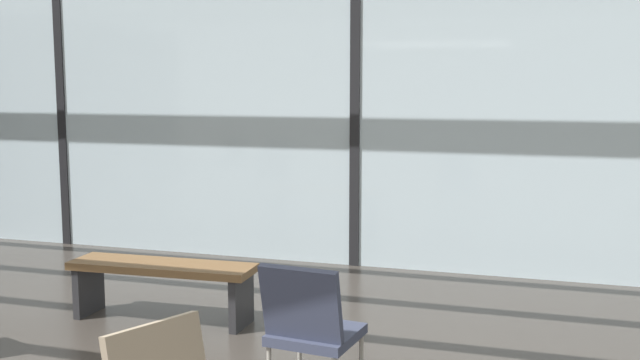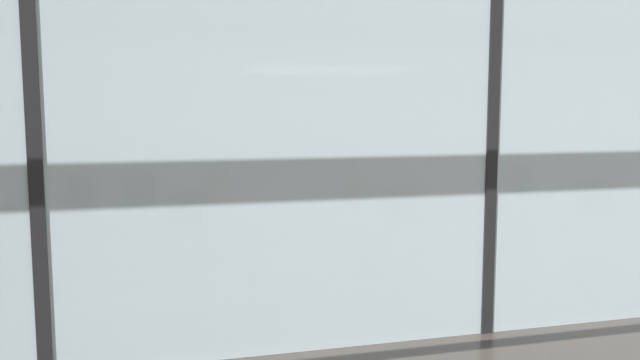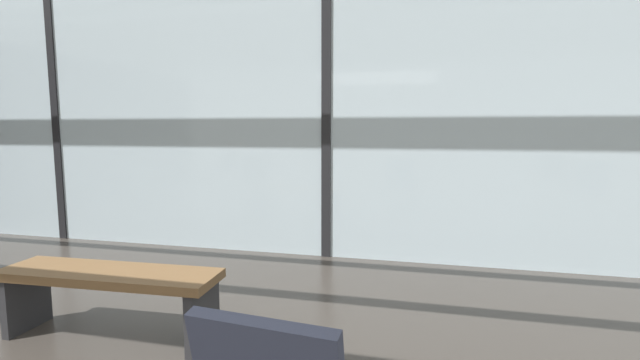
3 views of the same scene
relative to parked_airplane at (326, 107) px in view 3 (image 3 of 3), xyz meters
name	(u,v)px [view 3 (image 3 of 3)]	position (x,y,z in m)	size (l,w,h in m)	color
glass_curtain_wall	(327,117)	(1.42, -6.20, -0.41)	(14.00, 0.08, 3.07)	silver
window_mullion_0	(58,119)	(-2.08, -6.20, -0.41)	(0.10, 0.12, 3.07)	black
window_mullion_1	(327,117)	(1.42, -6.20, -0.41)	(0.10, 0.12, 3.07)	black
parked_airplane	(326,107)	(0.00, 0.00, 0.00)	(11.12, 3.90, 3.90)	silver
waiting_bench	(109,286)	(0.42, -8.44, -1.59)	(1.52, 0.46, 0.47)	brown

